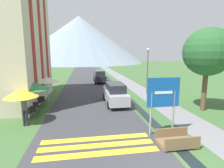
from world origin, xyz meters
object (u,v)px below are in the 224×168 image
(cafe_chair_far_left, at_px, (40,101))
(streetlamp, at_px, (148,67))
(cafe_chair_near_right, at_px, (34,110))
(road_sign, at_px, (163,98))
(footbridge, at_px, (176,141))
(parked_car_near, at_px, (115,93))
(hotel_building, at_px, (7,30))
(cafe_chair_near_left, at_px, (28,112))
(cafe_umbrella_rear_white, at_px, (47,80))
(cafe_umbrella_middle_green, at_px, (33,86))
(cafe_chair_middle, at_px, (36,106))
(cafe_umbrella_front_yellow, at_px, (21,93))
(person_seated_near, at_px, (27,106))
(tree_by_path, at_px, (208,52))
(person_standing_terrace, at_px, (25,109))
(cafe_chair_far_right, at_px, (42,100))
(parked_car_far, at_px, (100,76))

(cafe_chair_far_left, xyz_separation_m, streetlamp, (10.33, 3.48, 2.41))
(cafe_chair_near_right, bearing_deg, road_sign, -7.94)
(footbridge, relative_size, parked_car_near, 0.38)
(hotel_building, relative_size, cafe_chair_near_left, 13.80)
(cafe_chair_near_right, distance_m, cafe_umbrella_rear_white, 4.45)
(cafe_umbrella_middle_green, bearing_deg, parked_car_near, 9.61)
(footbridge, bearing_deg, cafe_chair_middle, 142.42)
(cafe_umbrella_front_yellow, distance_m, person_seated_near, 1.92)
(cafe_chair_near_right, distance_m, cafe_umbrella_middle_green, 2.05)
(parked_car_near, height_order, tree_by_path, tree_by_path)
(cafe_chair_near_left, bearing_deg, cafe_chair_far_left, 70.81)
(cafe_chair_near_right, bearing_deg, cafe_chair_near_left, -119.39)
(cafe_umbrella_middle_green, xyz_separation_m, cafe_umbrella_rear_white, (0.44, 2.79, 0.05))
(cafe_umbrella_front_yellow, xyz_separation_m, person_standing_terrace, (0.27, -0.45, -0.87))
(streetlamp, relative_size, tree_by_path, 0.79)
(road_sign, height_order, cafe_chair_far_right, road_sign)
(cafe_chair_far_left, distance_m, cafe_chair_far_right, 0.40)
(parked_car_far, relative_size, streetlamp, 0.91)
(cafe_chair_far_left, bearing_deg, cafe_umbrella_middle_green, -96.00)
(cafe_umbrella_middle_green, bearing_deg, footbridge, -38.59)
(cafe_umbrella_rear_white, distance_m, streetlamp, 10.24)
(hotel_building, distance_m, cafe_chair_middle, 7.38)
(parked_car_near, height_order, person_seated_near, parked_car_near)
(cafe_umbrella_middle_green, relative_size, streetlamp, 0.51)
(parked_car_far, height_order, cafe_umbrella_front_yellow, cafe_umbrella_front_yellow)
(streetlamp, bearing_deg, cafe_umbrella_middle_green, -156.97)
(cafe_umbrella_rear_white, bearing_deg, cafe_umbrella_middle_green, -99.06)
(cafe_chair_near_left, xyz_separation_m, cafe_umbrella_rear_white, (0.44, 4.46, 1.51))
(cafe_chair_near_right, height_order, person_seated_near, person_seated_near)
(footbridge, xyz_separation_m, streetlamp, (2.55, 10.81, 2.69))
(road_sign, height_order, cafe_chair_near_right, road_sign)
(cafe_chair_near_left, xyz_separation_m, cafe_chair_far_right, (0.26, 3.05, 0.00))
(hotel_building, height_order, cafe_chair_far_right, hotel_building)
(footbridge, height_order, person_seated_near, person_seated_near)
(road_sign, xyz_separation_m, cafe_chair_near_left, (-7.78, 3.43, -1.51))
(road_sign, bearing_deg, cafe_umbrella_middle_green, 146.76)
(cafe_chair_far_left, bearing_deg, cafe_chair_far_right, 80.01)
(road_sign, relative_size, streetlamp, 0.63)
(hotel_building, relative_size, person_standing_terrace, 6.34)
(parked_car_near, bearing_deg, cafe_chair_far_left, -179.18)
(parked_car_far, distance_m, streetlamp, 9.79)
(cafe_chair_far_right, distance_m, cafe_umbrella_front_yellow, 3.97)
(parked_car_far, relative_size, cafe_umbrella_middle_green, 1.80)
(footbridge, xyz_separation_m, tree_by_path, (4.76, 4.58, 4.19))
(parked_car_far, bearing_deg, tree_by_path, -65.84)
(parked_car_near, bearing_deg, cafe_chair_near_left, -156.60)
(parked_car_near, xyz_separation_m, person_standing_terrace, (-6.18, -3.83, 0.17))
(cafe_umbrella_middle_green, xyz_separation_m, streetlamp, (10.50, 4.47, 0.94))
(cafe_chair_near_left, relative_size, person_standing_terrace, 0.46)
(parked_car_near, bearing_deg, hotel_building, 166.57)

